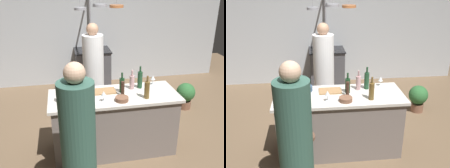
# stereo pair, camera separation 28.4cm
# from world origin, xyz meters

# --- Properties ---
(ground_plane) EXTENTS (9.00, 9.00, 0.00)m
(ground_plane) POSITION_xyz_m (0.00, 0.00, 0.00)
(ground_plane) COLOR brown
(back_wall) EXTENTS (6.40, 0.16, 2.60)m
(back_wall) POSITION_xyz_m (0.00, 2.85, 1.30)
(back_wall) COLOR #B2B7BC
(back_wall) RESTS_ON ground_plane
(kitchen_island) EXTENTS (1.80, 0.72, 0.90)m
(kitchen_island) POSITION_xyz_m (0.00, 0.00, 0.45)
(kitchen_island) COLOR slate
(kitchen_island) RESTS_ON ground_plane
(stove_range) EXTENTS (0.80, 0.64, 0.89)m
(stove_range) POSITION_xyz_m (0.00, 2.45, 0.45)
(stove_range) COLOR #47474C
(stove_range) RESTS_ON ground_plane
(chef) EXTENTS (0.36, 0.36, 1.71)m
(chef) POSITION_xyz_m (-0.15, 1.08, 0.79)
(chef) COLOR white
(chef) RESTS_ON ground_plane
(bar_stool_left) EXTENTS (0.28, 0.28, 0.68)m
(bar_stool_left) POSITION_xyz_m (-0.49, -0.62, 0.38)
(bar_stool_left) COLOR #4C4C51
(bar_stool_left) RESTS_ON ground_plane
(guest_left) EXTENTS (0.36, 0.36, 1.72)m
(guest_left) POSITION_xyz_m (-0.57, -0.97, 0.80)
(guest_left) COLOR #33594C
(guest_left) RESTS_ON ground_plane
(overhead_pot_rack) EXTENTS (0.88, 1.35, 2.17)m
(overhead_pot_rack) POSITION_xyz_m (0.04, 1.94, 1.70)
(overhead_pot_rack) COLOR gray
(overhead_pot_rack) RESTS_ON ground_plane
(potted_plant) EXTENTS (0.36, 0.36, 0.52)m
(potted_plant) POSITION_xyz_m (1.63, 1.02, 0.30)
(potted_plant) COLOR brown
(potted_plant) RESTS_ON ground_plane
(cutting_board) EXTENTS (0.32, 0.22, 0.02)m
(cutting_board) POSITION_xyz_m (-0.12, 0.13, 0.91)
(cutting_board) COLOR #997047
(cutting_board) RESTS_ON kitchen_island
(pepper_mill) EXTENTS (0.05, 0.05, 0.21)m
(pepper_mill) POSITION_xyz_m (0.11, -0.06, 1.01)
(pepper_mill) COLOR #382319
(pepper_mill) RESTS_ON kitchen_island
(wine_bottle_rose) EXTENTS (0.07, 0.07, 0.29)m
(wine_bottle_rose) POSITION_xyz_m (0.30, 0.15, 1.01)
(wine_bottle_rose) COLOR #B78C8E
(wine_bottle_rose) RESTS_ON kitchen_island
(wine_bottle_red) EXTENTS (0.07, 0.07, 0.29)m
(wine_bottle_red) POSITION_xyz_m (0.13, 0.07, 1.01)
(wine_bottle_red) COLOR #143319
(wine_bottle_red) RESTS_ON kitchen_island
(wine_bottle_green) EXTENTS (0.07, 0.07, 0.33)m
(wine_bottle_green) POSITION_xyz_m (0.42, 0.17, 1.03)
(wine_bottle_green) COLOR #193D23
(wine_bottle_green) RESTS_ON kitchen_island
(wine_bottle_white) EXTENTS (0.07, 0.07, 0.30)m
(wine_bottle_white) POSITION_xyz_m (-0.73, -0.12, 1.02)
(wine_bottle_white) COLOR gray
(wine_bottle_white) RESTS_ON kitchen_island
(wine_bottle_amber) EXTENTS (0.07, 0.07, 0.32)m
(wine_bottle_amber) POSITION_xyz_m (0.41, -0.19, 1.02)
(wine_bottle_amber) COLOR brown
(wine_bottle_amber) RESTS_ON kitchen_island
(wine_glass_near_right_guest) EXTENTS (0.07, 0.07, 0.15)m
(wine_glass_near_right_guest) POSITION_xyz_m (0.65, 0.25, 1.01)
(wine_glass_near_right_guest) COLOR silver
(wine_glass_near_right_guest) RESTS_ON kitchen_island
(wine_glass_near_left_guest) EXTENTS (0.07, 0.07, 0.15)m
(wine_glass_near_left_guest) POSITION_xyz_m (-0.68, 0.02, 1.01)
(wine_glass_near_left_guest) COLOR silver
(wine_glass_near_left_guest) RESTS_ON kitchen_island
(wine_glass_by_chef) EXTENTS (0.07, 0.07, 0.15)m
(wine_glass_by_chef) POSITION_xyz_m (-0.17, -0.17, 1.01)
(wine_glass_by_chef) COLOR silver
(wine_glass_by_chef) RESTS_ON kitchen_island
(mixing_bowl_blue) EXTENTS (0.21, 0.21, 0.07)m
(mixing_bowl_blue) POSITION_xyz_m (-0.47, 0.19, 0.94)
(mixing_bowl_blue) COLOR #334C6B
(mixing_bowl_blue) RESTS_ON kitchen_island
(mixing_bowl_wooden) EXTENTS (0.18, 0.18, 0.06)m
(mixing_bowl_wooden) POSITION_xyz_m (0.06, -0.21, 0.93)
(mixing_bowl_wooden) COLOR brown
(mixing_bowl_wooden) RESTS_ON kitchen_island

